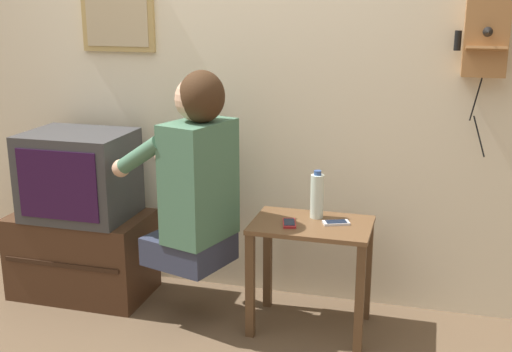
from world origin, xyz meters
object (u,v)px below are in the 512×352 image
at_px(person, 195,174).
at_px(television, 79,175).
at_px(cell_phone_spare, 336,223).
at_px(framed_picture, 117,13).
at_px(wall_phone_antique, 486,36).
at_px(water_bottle, 317,196).
at_px(cell_phone_held, 289,223).

xyz_separation_m(person, television, (-0.70, 0.14, -0.09)).
bearing_deg(cell_phone_spare, framed_picture, -126.76).
height_order(wall_phone_antique, cell_phone_spare, wall_phone_antique).
bearing_deg(cell_phone_spare, water_bottle, -144.34).
distance_m(cell_phone_held, water_bottle, 0.20).
relative_size(person, cell_phone_held, 7.03).
distance_m(television, cell_phone_spare, 1.37).
height_order(person, cell_phone_held, person).
bearing_deg(television, cell_phone_held, -3.98).
bearing_deg(television, water_bottle, 2.39).
distance_m(person, cell_phone_spare, 0.71).
bearing_deg(water_bottle, cell_phone_held, -128.64).
distance_m(cell_phone_held, cell_phone_spare, 0.22).
xyz_separation_m(television, cell_phone_held, (1.15, -0.08, -0.13)).
bearing_deg(framed_picture, water_bottle, -12.39).
bearing_deg(water_bottle, television, -177.61).
bearing_deg(wall_phone_antique, person, -162.74).
distance_m(wall_phone_antique, water_bottle, 1.06).
bearing_deg(person, cell_phone_held, -65.84).
height_order(person, television, person).
distance_m(person, cell_phone_held, 0.50).
bearing_deg(framed_picture, cell_phone_spare, -14.25).
xyz_separation_m(wall_phone_antique, water_bottle, (-0.72, -0.21, -0.76)).
xyz_separation_m(framed_picture, cell_phone_held, (1.04, -0.38, -0.95)).
height_order(framed_picture, water_bottle, framed_picture).
distance_m(person, framed_picture, 1.03).
bearing_deg(cell_phone_spare, television, -113.09).
xyz_separation_m(wall_phone_antique, cell_phone_held, (-0.82, -0.34, -0.86)).
relative_size(television, cell_phone_spare, 3.90).
xyz_separation_m(television, framed_picture, (0.11, 0.30, 0.82)).
bearing_deg(person, wall_phone_antique, -55.68).
xyz_separation_m(television, wall_phone_antique, (1.97, 0.26, 0.73)).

